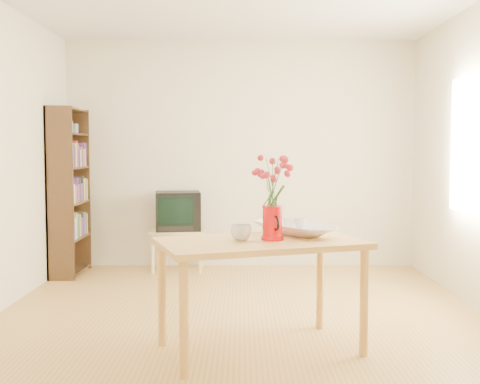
{
  "coord_description": "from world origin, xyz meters",
  "views": [
    {
      "loc": [
        0.01,
        -4.71,
        1.35
      ],
      "look_at": [
        0.0,
        0.3,
        1.0
      ],
      "focal_mm": 45.0,
      "sensor_mm": 36.0,
      "label": 1
    }
  ],
  "objects_px": {
    "table": "(260,253)",
    "bowl": "(294,203)",
    "mug": "(241,233)",
    "pitcher": "(272,224)",
    "television": "(178,210)"
  },
  "relations": [
    {
      "from": "pitcher",
      "to": "bowl",
      "type": "height_order",
      "value": "bowl"
    },
    {
      "from": "pitcher",
      "to": "television",
      "type": "height_order",
      "value": "pitcher"
    },
    {
      "from": "table",
      "to": "mug",
      "type": "relative_size",
      "value": 11.0
    },
    {
      "from": "table",
      "to": "television",
      "type": "height_order",
      "value": "television"
    },
    {
      "from": "bowl",
      "to": "pitcher",
      "type": "bearing_deg",
      "value": -122.8
    },
    {
      "from": "table",
      "to": "bowl",
      "type": "relative_size",
      "value": 3.14
    },
    {
      "from": "pitcher",
      "to": "mug",
      "type": "relative_size",
      "value": 1.7
    },
    {
      "from": "pitcher",
      "to": "bowl",
      "type": "relative_size",
      "value": 0.49
    },
    {
      "from": "mug",
      "to": "television",
      "type": "relative_size",
      "value": 0.25
    },
    {
      "from": "table",
      "to": "pitcher",
      "type": "xyz_separation_m",
      "value": [
        0.08,
        0.02,
        0.19
      ]
    },
    {
      "from": "television",
      "to": "table",
      "type": "bearing_deg",
      "value": -80.59
    },
    {
      "from": "pitcher",
      "to": "television",
      "type": "xyz_separation_m",
      "value": [
        -0.92,
        2.7,
        -0.18
      ]
    },
    {
      "from": "mug",
      "to": "bowl",
      "type": "xyz_separation_m",
      "value": [
        0.38,
        0.29,
        0.17
      ]
    },
    {
      "from": "table",
      "to": "pitcher",
      "type": "height_order",
      "value": "pitcher"
    },
    {
      "from": "table",
      "to": "mug",
      "type": "distance_m",
      "value": 0.19
    }
  ]
}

